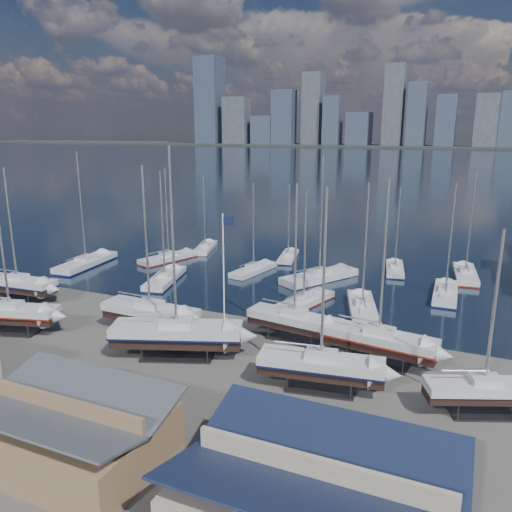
% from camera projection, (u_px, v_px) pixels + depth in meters
% --- Properties ---
extents(ground, '(1400.00, 1400.00, 0.00)m').
position_uv_depth(ground, '(198.00, 354.00, 45.30)').
color(ground, '#605E59').
rests_on(ground, ground).
extents(water, '(1400.00, 600.00, 0.40)m').
position_uv_depth(water, '(442.00, 162.00, 320.40)').
color(water, '#182239').
rests_on(water, ground).
extents(far_shore, '(1400.00, 80.00, 2.20)m').
position_uv_depth(far_shore, '(459.00, 147.00, 550.80)').
color(far_shore, '#2D332D').
rests_on(far_shore, ground).
extents(skyline, '(639.14, 43.80, 107.69)m').
position_uv_depth(skyline, '(454.00, 111.00, 538.96)').
color(skyline, '#475166').
rests_on(skyline, far_shore).
extents(shed_grey, '(12.60, 8.40, 4.17)m').
position_uv_depth(shed_grey, '(66.00, 425.00, 30.57)').
color(shed_grey, '#8C6B4C').
rests_on(shed_grey, ground).
extents(shed_blue, '(13.65, 9.45, 4.71)m').
position_uv_depth(shed_blue, '(317.00, 497.00, 24.26)').
color(shed_blue, '#BFB293').
rests_on(shed_blue, ground).
extents(sailboat_cradle_0, '(9.86, 3.45, 15.68)m').
position_uv_depth(sailboat_cradle_0, '(18.00, 284.00, 58.93)').
color(sailboat_cradle_0, '#2D2D33').
rests_on(sailboat_cradle_0, ground).
extents(sailboat_cradle_1, '(10.00, 5.25, 15.60)m').
position_uv_depth(sailboat_cradle_1, '(10.00, 313.00, 49.60)').
color(sailboat_cradle_1, '#2D2D33').
rests_on(sailboat_cradle_1, ground).
extents(sailboat_cradle_2, '(10.28, 3.17, 16.59)m').
position_uv_depth(sailboat_cradle_2, '(150.00, 312.00, 49.58)').
color(sailboat_cradle_2, '#2D2D33').
rests_on(sailboat_cradle_2, ground).
extents(sailboat_cradle_3, '(11.99, 7.14, 18.53)m').
position_uv_depth(sailboat_cradle_3, '(177.00, 334.00, 44.22)').
color(sailboat_cradle_3, '#2D2D33').
rests_on(sailboat_cradle_3, ground).
extents(sailboat_cradle_4, '(9.46, 3.77, 15.09)m').
position_uv_depth(sailboat_cradle_4, '(294.00, 320.00, 47.76)').
color(sailboat_cradle_4, '#2D2D33').
rests_on(sailboat_cradle_4, ground).
extents(sailboat_cradle_5, '(10.09, 4.18, 15.83)m').
position_uv_depth(sailboat_cradle_5, '(321.00, 365.00, 38.56)').
color(sailboat_cradle_5, '#2D2D33').
rests_on(sailboat_cradle_5, ground).
extents(sailboat_cradle_6, '(10.20, 4.03, 16.04)m').
position_uv_depth(sailboat_cradle_6, '(379.00, 340.00, 43.12)').
color(sailboat_cradle_6, '#2D2D33').
rests_on(sailboat_cradle_6, ground).
extents(sailboat_cradle_7, '(8.41, 5.24, 13.51)m').
position_uv_depth(sailboat_cradle_7, '(484.00, 390.00, 35.18)').
color(sailboat_cradle_7, '#2D2D33').
rests_on(sailboat_cradle_7, ground).
extents(sailboat_moored_0, '(4.48, 12.00, 17.53)m').
position_uv_depth(sailboat_moored_0, '(86.00, 264.00, 74.15)').
color(sailboat_moored_0, black).
rests_on(sailboat_moored_0, water).
extents(sailboat_moored_1, '(5.81, 10.30, 14.85)m').
position_uv_depth(sailboat_moored_1, '(169.00, 259.00, 77.22)').
color(sailboat_moored_1, black).
rests_on(sailboat_moored_1, water).
extents(sailboat_moored_2, '(4.84, 9.04, 13.15)m').
position_uv_depth(sailboat_moored_2, '(205.00, 249.00, 83.92)').
color(sailboat_moored_2, black).
rests_on(sailboat_moored_2, water).
extents(sailboat_moored_3, '(5.40, 10.67, 15.36)m').
position_uv_depth(sailboat_moored_3, '(165.00, 280.00, 66.46)').
color(sailboat_moored_3, black).
rests_on(sailboat_moored_3, water).
extents(sailboat_moored_4, '(4.02, 9.09, 13.27)m').
position_uv_depth(sailboat_moored_4, '(254.00, 271.00, 70.79)').
color(sailboat_moored_4, black).
rests_on(sailboat_moored_4, water).
extents(sailboat_moored_5, '(3.83, 8.51, 12.29)m').
position_uv_depth(sailboat_moored_5, '(288.00, 257.00, 78.16)').
color(sailboat_moored_5, black).
rests_on(sailboat_moored_5, water).
extents(sailboat_moored_6, '(5.17, 9.63, 13.87)m').
position_uv_depth(sailboat_moored_6, '(304.00, 303.00, 57.58)').
color(sailboat_moored_6, black).
rests_on(sailboat_moored_6, water).
extents(sailboat_moored_7, '(8.67, 11.60, 17.45)m').
position_uv_depth(sailboat_moored_7, '(319.00, 278.00, 67.13)').
color(sailboat_moored_7, black).
rests_on(sailboat_moored_7, water).
extents(sailboat_moored_8, '(3.81, 8.74, 12.65)m').
position_uv_depth(sailboat_moored_8, '(395.00, 270.00, 71.31)').
color(sailboat_moored_8, black).
rests_on(sailboat_moored_8, water).
extents(sailboat_moored_9, '(5.54, 10.36, 15.06)m').
position_uv_depth(sailboat_moored_9, '(362.00, 309.00, 55.64)').
color(sailboat_moored_9, black).
rests_on(sailboat_moored_9, water).
extents(sailboat_moored_10, '(2.97, 9.71, 14.41)m').
position_uv_depth(sailboat_moored_10, '(445.00, 294.00, 60.60)').
color(sailboat_moored_10, black).
rests_on(sailboat_moored_10, water).
extents(sailboat_moored_11, '(3.78, 10.21, 14.92)m').
position_uv_depth(sailboat_moored_11, '(465.00, 276.00, 68.46)').
color(sailboat_moored_11, black).
rests_on(sailboat_moored_11, water).
extents(car_a, '(1.89, 3.96, 1.31)m').
position_uv_depth(car_a, '(41.00, 386.00, 38.28)').
color(car_a, gray).
rests_on(car_a, ground).
extents(car_b, '(4.61, 1.93, 1.48)m').
position_uv_depth(car_b, '(86.00, 391.00, 37.36)').
color(car_b, gray).
rests_on(car_b, ground).
extents(car_c, '(2.19, 4.71, 1.31)m').
position_uv_depth(car_c, '(76.00, 402.00, 35.96)').
color(car_c, gray).
rests_on(car_c, ground).
extents(car_d, '(2.92, 4.71, 1.27)m').
position_uv_depth(car_d, '(295.00, 454.00, 30.30)').
color(car_d, gray).
rests_on(car_d, ground).
extents(flagpole, '(1.12, 0.12, 12.75)m').
position_uv_depth(flagpole, '(225.00, 273.00, 44.37)').
color(flagpole, white).
rests_on(flagpole, ground).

